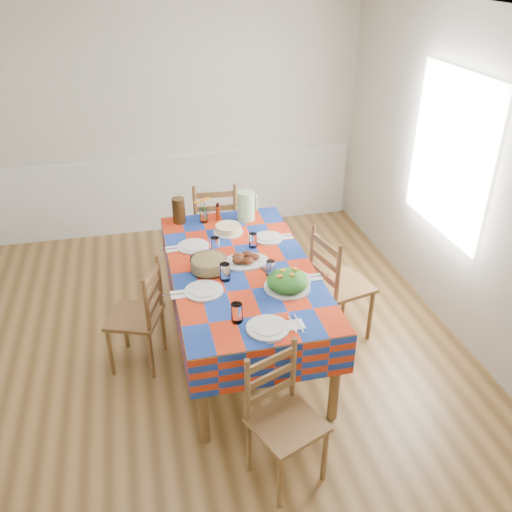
{
  "coord_description": "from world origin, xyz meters",
  "views": [
    {
      "loc": [
        -0.38,
        -3.63,
        3.02
      ],
      "look_at": [
        0.47,
        0.01,
        0.89
      ],
      "focal_mm": 38.0,
      "sensor_mm": 36.0,
      "label": 1
    }
  ],
  "objects_px": {
    "chair_near": "(283,420)",
    "meat_platter": "(245,259)",
    "green_pitcher": "(246,206)",
    "dining_table": "(242,275)",
    "chair_far": "(215,228)",
    "chair_right": "(337,285)",
    "chair_left": "(140,317)",
    "tea_pitcher": "(179,210)"
  },
  "relations": [
    {
      "from": "chair_near",
      "to": "meat_platter",
      "type": "bearing_deg",
      "value": 65.79
    },
    {
      "from": "green_pitcher",
      "to": "chair_near",
      "type": "relative_size",
      "value": 0.3
    },
    {
      "from": "dining_table",
      "to": "chair_far",
      "type": "height_order",
      "value": "chair_far"
    },
    {
      "from": "dining_table",
      "to": "chair_right",
      "type": "distance_m",
      "value": 0.86
    },
    {
      "from": "chair_left",
      "to": "tea_pitcher",
      "type": "bearing_deg",
      "value": 174.23
    },
    {
      "from": "green_pitcher",
      "to": "dining_table",
      "type": "bearing_deg",
      "value": -104.77
    },
    {
      "from": "tea_pitcher",
      "to": "chair_near",
      "type": "bearing_deg",
      "value": -80.37
    },
    {
      "from": "meat_platter",
      "to": "green_pitcher",
      "type": "height_order",
      "value": "green_pitcher"
    },
    {
      "from": "tea_pitcher",
      "to": "meat_platter",
      "type": "bearing_deg",
      "value": -63.46
    },
    {
      "from": "meat_platter",
      "to": "dining_table",
      "type": "bearing_deg",
      "value": -133.33
    },
    {
      "from": "meat_platter",
      "to": "chair_near",
      "type": "xyz_separation_m",
      "value": [
        -0.05,
        -1.37,
        -0.38
      ]
    },
    {
      "from": "tea_pitcher",
      "to": "chair_far",
      "type": "xyz_separation_m",
      "value": [
        0.39,
        0.41,
        -0.42
      ]
    },
    {
      "from": "chair_far",
      "to": "chair_left",
      "type": "bearing_deg",
      "value": 62.7
    },
    {
      "from": "dining_table",
      "to": "chair_right",
      "type": "bearing_deg",
      "value": -0.75
    },
    {
      "from": "meat_platter",
      "to": "chair_right",
      "type": "distance_m",
      "value": 0.86
    },
    {
      "from": "chair_left",
      "to": "chair_right",
      "type": "distance_m",
      "value": 1.68
    },
    {
      "from": "dining_table",
      "to": "green_pitcher",
      "type": "height_order",
      "value": "green_pitcher"
    },
    {
      "from": "tea_pitcher",
      "to": "chair_left",
      "type": "distance_m",
      "value": 1.13
    },
    {
      "from": "dining_table",
      "to": "chair_left",
      "type": "bearing_deg",
      "value": -179.0
    },
    {
      "from": "chair_near",
      "to": "chair_left",
      "type": "bearing_deg",
      "value": 100.28
    },
    {
      "from": "meat_platter",
      "to": "chair_far",
      "type": "relative_size",
      "value": 0.37
    },
    {
      "from": "dining_table",
      "to": "tea_pitcher",
      "type": "bearing_deg",
      "value": 113.47
    },
    {
      "from": "chair_left",
      "to": "green_pitcher",
      "type": "bearing_deg",
      "value": 148.53
    },
    {
      "from": "dining_table",
      "to": "tea_pitcher",
      "type": "height_order",
      "value": "tea_pitcher"
    },
    {
      "from": "meat_platter",
      "to": "chair_left",
      "type": "height_order",
      "value": "chair_left"
    },
    {
      "from": "chair_far",
      "to": "chair_left",
      "type": "height_order",
      "value": "chair_far"
    },
    {
      "from": "chair_right",
      "to": "chair_far",
      "type": "bearing_deg",
      "value": 19.15
    },
    {
      "from": "tea_pitcher",
      "to": "chair_near",
      "type": "distance_m",
      "value": 2.32
    },
    {
      "from": "meat_platter",
      "to": "tea_pitcher",
      "type": "distance_m",
      "value": 0.98
    },
    {
      "from": "chair_near",
      "to": "chair_far",
      "type": "bearing_deg",
      "value": 67.83
    },
    {
      "from": "dining_table",
      "to": "meat_platter",
      "type": "relative_size",
      "value": 5.47
    },
    {
      "from": "dining_table",
      "to": "chair_right",
      "type": "height_order",
      "value": "chair_right"
    },
    {
      "from": "meat_platter",
      "to": "chair_left",
      "type": "bearing_deg",
      "value": -176.37
    },
    {
      "from": "dining_table",
      "to": "meat_platter",
      "type": "bearing_deg",
      "value": 46.67
    },
    {
      "from": "dining_table",
      "to": "green_pitcher",
      "type": "relative_size",
      "value": 7.54
    },
    {
      "from": "meat_platter",
      "to": "chair_near",
      "type": "bearing_deg",
      "value": -92.3
    },
    {
      "from": "green_pitcher",
      "to": "chair_far",
      "type": "distance_m",
      "value": 0.69
    },
    {
      "from": "meat_platter",
      "to": "chair_far",
      "type": "bearing_deg",
      "value": 91.92
    },
    {
      "from": "chair_left",
      "to": "chair_right",
      "type": "height_order",
      "value": "chair_right"
    },
    {
      "from": "green_pitcher",
      "to": "chair_left",
      "type": "bearing_deg",
      "value": -141.39
    },
    {
      "from": "tea_pitcher",
      "to": "chair_right",
      "type": "relative_size",
      "value": 0.23
    },
    {
      "from": "green_pitcher",
      "to": "chair_far",
      "type": "height_order",
      "value": "green_pitcher"
    }
  ]
}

